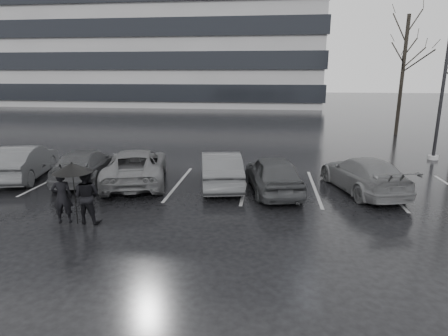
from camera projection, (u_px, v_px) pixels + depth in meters
name	position (u px, v px, depth m)	size (l,w,h in m)	color
ground	(223.00, 206.00, 13.08)	(160.00, 160.00, 0.00)	black
office_building	(121.00, 8.00, 58.27)	(61.00, 26.00, 29.00)	gray
car_main	(273.00, 174.00, 14.41)	(1.71, 4.24, 1.45)	black
car_west_a	(221.00, 169.00, 15.19)	(1.52, 4.37, 1.44)	#2D2D30
car_west_b	(136.00, 166.00, 15.65)	(2.37, 5.14, 1.43)	#444447
car_west_c	(85.00, 165.00, 16.02)	(1.87, 4.60, 1.33)	black
car_west_d	(24.00, 162.00, 16.25)	(1.57, 4.50, 1.48)	#2D2D30
car_east	(363.00, 175.00, 14.50)	(1.89, 4.66, 1.35)	#444447
pedestrian_left	(62.00, 197.00, 11.41)	(0.60, 0.39, 1.64)	black
pedestrian_right	(87.00, 196.00, 11.40)	(0.84, 0.65, 1.73)	black
umbrella	(72.00, 168.00, 11.08)	(1.15, 1.15, 1.95)	black
lamp_post	(445.00, 76.00, 18.99)	(0.52, 0.52, 9.55)	gray
stall_stripes	(212.00, 184.00, 15.58)	(19.72, 5.00, 0.00)	#959597
tree_north	(402.00, 76.00, 27.11)	(0.26, 0.26, 8.50)	black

